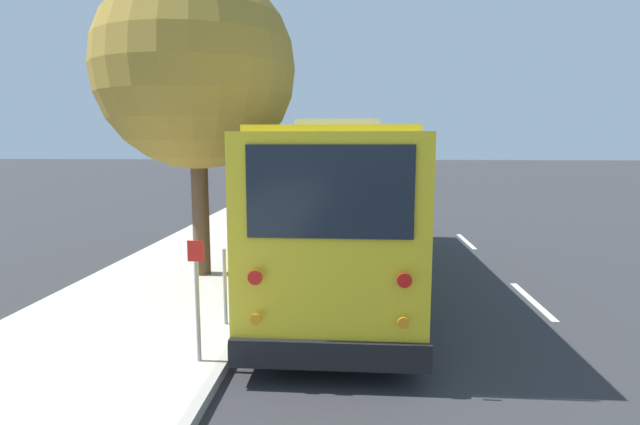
# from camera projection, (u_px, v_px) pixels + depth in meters

# --- Properties ---
(ground_plane) EXTENTS (160.00, 160.00, 0.00)m
(ground_plane) POSITION_uv_depth(u_px,v_px,m) (340.00, 269.00, 12.36)
(ground_plane) COLOR #333335
(sidewalk_slab) EXTENTS (80.00, 4.08, 0.15)m
(sidewalk_slab) POSITION_uv_depth(u_px,v_px,m) (201.00, 263.00, 12.60)
(sidewalk_slab) COLOR beige
(sidewalk_slab) RESTS_ON ground
(curb_strip) EXTENTS (80.00, 0.14, 0.15)m
(curb_strip) POSITION_uv_depth(u_px,v_px,m) (283.00, 265.00, 12.45)
(curb_strip) COLOR #AAA69D
(curb_strip) RESTS_ON ground
(shuttle_bus) EXTENTS (10.79, 2.78, 3.50)m
(shuttle_bus) POSITION_uv_depth(u_px,v_px,m) (341.00, 197.00, 11.25)
(shuttle_bus) COLOR yellow
(shuttle_bus) RESTS_ON ground
(parked_sedan_maroon) EXTENTS (4.59, 1.78, 1.32)m
(parked_sedan_maroon) POSITION_uv_depth(u_px,v_px,m) (340.00, 194.00, 24.49)
(parked_sedan_maroon) COLOR maroon
(parked_sedan_maroon) RESTS_ON ground
(parked_sedan_tan) EXTENTS (4.48, 1.85, 1.32)m
(parked_sedan_tan) POSITION_uv_depth(u_px,v_px,m) (346.00, 183.00, 30.69)
(parked_sedan_tan) COLOR tan
(parked_sedan_tan) RESTS_ON ground
(parked_sedan_blue) EXTENTS (4.65, 1.93, 1.28)m
(parked_sedan_blue) POSITION_uv_depth(u_px,v_px,m) (349.00, 177.00, 36.34)
(parked_sedan_blue) COLOR navy
(parked_sedan_blue) RESTS_ON ground
(parked_sedan_silver) EXTENTS (4.73, 1.97, 1.27)m
(parked_sedan_silver) POSITION_uv_depth(u_px,v_px,m) (350.00, 173.00, 42.32)
(parked_sedan_silver) COLOR #A8AAAF
(parked_sedan_silver) RESTS_ON ground
(parked_sedan_navy) EXTENTS (4.25, 1.91, 1.32)m
(parked_sedan_navy) POSITION_uv_depth(u_px,v_px,m) (349.00, 168.00, 48.49)
(parked_sedan_navy) COLOR #19234C
(parked_sedan_navy) RESTS_ON ground
(street_tree) EXTENTS (4.29, 4.29, 7.30)m
(street_tree) POSITION_uv_depth(u_px,v_px,m) (197.00, 56.00, 10.78)
(street_tree) COLOR brown
(street_tree) RESTS_ON sidewalk_slab
(sign_post_near) EXTENTS (0.06, 0.22, 1.67)m
(sign_post_near) POSITION_uv_depth(u_px,v_px,m) (197.00, 300.00, 6.69)
(sign_post_near) COLOR gray
(sign_post_near) RESTS_ON sidewalk_slab
(sign_post_far) EXTENTS (0.06, 0.06, 1.26)m
(sign_post_far) POSITION_uv_depth(u_px,v_px,m) (225.00, 287.00, 8.11)
(sign_post_far) COLOR gray
(sign_post_far) RESTS_ON sidewalk_slab
(fire_hydrant) EXTENTS (0.22, 0.22, 0.81)m
(fire_hydrant) POSITION_uv_depth(u_px,v_px,m) (295.00, 210.00, 18.92)
(fire_hydrant) COLOR red
(fire_hydrant) RESTS_ON sidewalk_slab
(lane_stripe_mid) EXTENTS (2.40, 0.14, 0.01)m
(lane_stripe_mid) POSITION_uv_depth(u_px,v_px,m) (532.00, 300.00, 9.88)
(lane_stripe_mid) COLOR silver
(lane_stripe_mid) RESTS_ON ground
(lane_stripe_ahead) EXTENTS (2.40, 0.14, 0.01)m
(lane_stripe_ahead) POSITION_uv_depth(u_px,v_px,m) (466.00, 241.00, 15.81)
(lane_stripe_ahead) COLOR silver
(lane_stripe_ahead) RESTS_ON ground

